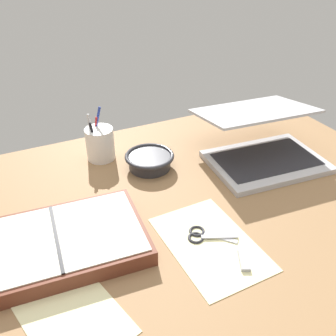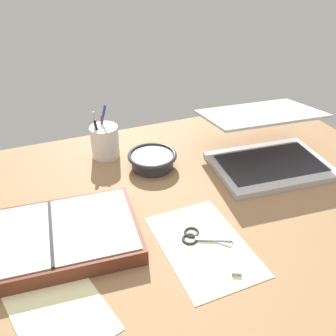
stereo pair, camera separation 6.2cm
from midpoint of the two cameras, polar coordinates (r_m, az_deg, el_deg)
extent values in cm
cube|color=#936D47|center=(102.32, 1.29, -5.99)|extent=(140.00, 100.00, 2.00)
cube|color=#B7B7BC|center=(121.15, 13.28, 0.90)|extent=(36.78, 27.61, 1.80)
cube|color=#232328|center=(120.63, 13.34, 1.31)|extent=(32.04, 20.34, 0.24)
cube|color=#B7B7BC|center=(122.70, 11.49, 8.50)|extent=(36.76, 27.38, 5.07)
cube|color=navy|center=(122.37, 11.60, 8.38)|extent=(33.77, 24.63, 4.17)
cylinder|color=#2D2D33|center=(116.17, -4.35, 0.94)|extent=(12.98, 12.98, 4.03)
torus|color=#2D2D33|center=(115.13, -4.40, 1.79)|extent=(15.28, 15.28, 1.22)
cylinder|color=white|center=(121.69, -11.75, 3.61)|extent=(8.94, 8.94, 10.41)
cylinder|color=black|center=(119.09, -12.56, 3.93)|extent=(2.18, 2.56, 12.41)
cylinder|color=#233899|center=(122.04, -12.45, 5.55)|extent=(5.34, 1.69, 15.28)
cylinder|color=#B21E1E|center=(122.71, -12.44, 4.83)|extent=(3.02, 1.41, 12.36)
cylinder|color=#B7B7BC|center=(119.97, -13.06, 4.64)|extent=(0.96, 3.48, 14.38)
cube|color=brown|center=(91.70, -18.37, -11.03)|extent=(41.61, 28.14, 4.00)
cube|color=silver|center=(91.22, -24.67, -11.12)|extent=(20.24, 24.35, 0.30)
cube|color=silver|center=(90.39, -12.52, -8.82)|extent=(20.24, 24.35, 0.30)
cube|color=black|center=(90.19, -18.62, -9.96)|extent=(2.58, 22.97, 0.30)
cube|color=#B7B7BC|center=(91.61, 5.91, -10.38)|extent=(8.63, 4.67, 0.30)
cube|color=#B7B7BC|center=(91.82, 5.90, -10.52)|extent=(6.88, 7.39, 0.30)
torus|color=#232328|center=(91.28, 2.27, -10.65)|extent=(3.90, 3.90, 0.70)
torus|color=#232328|center=(93.02, 2.49, -9.66)|extent=(3.90, 3.90, 0.70)
cube|color=#F4EFB2|center=(90.46, 4.43, -11.42)|extent=(19.93, 29.61, 0.16)
cube|color=#F4EFB2|center=(81.64, -17.53, -19.74)|extent=(23.19, 31.03, 0.16)
cube|color=#99999E|center=(86.87, 9.43, -13.80)|extent=(4.46, 6.26, 1.00)
cube|color=silver|center=(89.36, 9.13, -12.14)|extent=(1.61, 1.61, 0.60)
camera|label=1|loc=(0.03, -91.73, -1.10)|focal=40.00mm
camera|label=2|loc=(0.03, 88.27, 1.10)|focal=40.00mm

